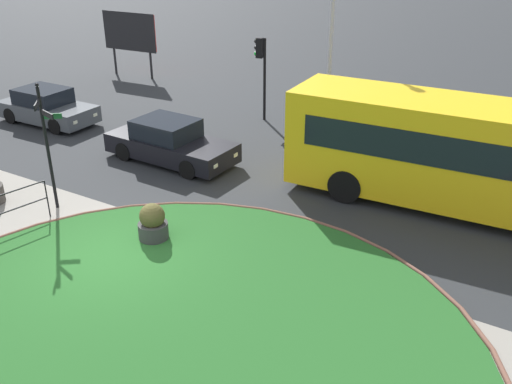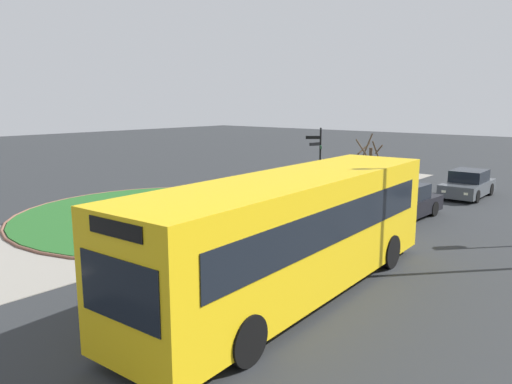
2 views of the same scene
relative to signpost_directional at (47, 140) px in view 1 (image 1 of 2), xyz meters
The scene contains 12 objects.
ground 4.00m from the signpost_directional, 19.64° to the right, with size 120.00×120.00×0.00m, color #282B2D.
sidewalk_paving 4.94m from the signpost_directional, 44.23° to the right, with size 32.00×8.05×0.02m, color gray.
grass_island 7.61m from the signpost_directional, 29.00° to the right, with size 12.91×12.91×0.10m, color #235B23.
grass_kerb_ring 7.61m from the signpost_directional, 29.00° to the right, with size 13.22×13.22×0.11m, color brown.
signpost_directional is the anchor object (origin of this frame).
bus_yellow 11.84m from the signpost_directional, 30.16° to the left, with size 10.86×3.01×3.07m.
car_near_lane 8.23m from the signpost_directional, 140.83° to the left, with size 4.16×1.87×1.40m.
car_trailing 4.76m from the signpost_directional, 83.37° to the left, with size 4.62×2.01×1.44m.
traffic_light_near 9.97m from the signpost_directional, 84.73° to the left, with size 0.48×0.31×3.31m.
lamppost_tall 11.34m from the signpost_directional, 71.10° to the left, with size 0.32×0.32×8.11m.
billboard_left 15.14m from the signpost_directional, 123.74° to the left, with size 3.19×0.37×3.26m.
planter_kerbside 3.89m from the signpost_directional, ahead, with size 0.77×0.77×1.06m.
Camera 1 is at (9.12, -8.41, 7.55)m, focal length 40.02 mm.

